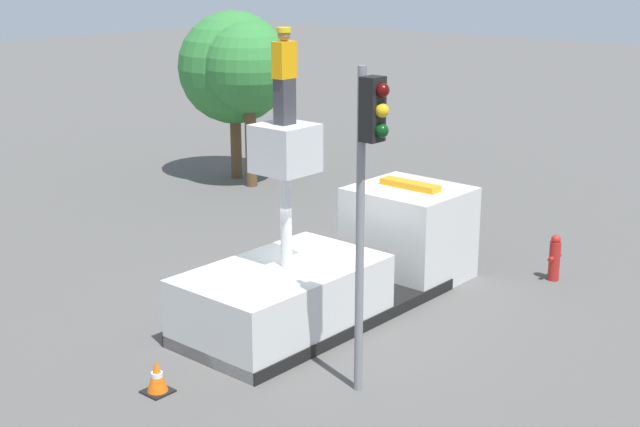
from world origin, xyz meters
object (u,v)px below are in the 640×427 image
(fire_hydrant, at_px, (555,258))
(traffic_cone_rear, at_px, (157,377))
(worker, at_px, (284,76))
(tree_left_bg, at_px, (234,68))
(bucket_truck, at_px, (340,268))
(traffic_light_pole, at_px, (368,169))
(tree_right_bg, at_px, (249,69))

(fire_hydrant, distance_m, traffic_cone_rear, 9.65)
(worker, xyz_separation_m, tree_left_bg, (8.02, 9.79, -1.35))
(worker, bearing_deg, fire_hydrant, -23.48)
(bucket_truck, distance_m, traffic_light_pole, 4.83)
(tree_left_bg, distance_m, tree_right_bg, 1.24)
(traffic_cone_rear, distance_m, tree_left_bg, 15.42)
(worker, bearing_deg, traffic_light_pole, -110.33)
(bucket_truck, height_order, fire_hydrant, bucket_truck)
(worker, relative_size, traffic_light_pole, 0.32)
(tree_right_bg, bearing_deg, traffic_cone_rear, -141.17)
(fire_hydrant, height_order, tree_left_bg, tree_left_bg)
(traffic_cone_rear, xyz_separation_m, tree_left_bg, (11.33, 9.91, 3.33))
(worker, height_order, traffic_cone_rear, worker)
(bucket_truck, distance_m, worker, 4.42)
(worker, distance_m, tree_left_bg, 12.73)
(worker, distance_m, traffic_light_pole, 3.11)
(worker, relative_size, tree_right_bg, 0.34)
(traffic_light_pole, xyz_separation_m, traffic_cone_rear, (-2.30, 2.60, -3.57))
(traffic_light_pole, bearing_deg, worker, 69.67)
(traffic_cone_rear, bearing_deg, tree_left_bg, 41.17)
(fire_hydrant, bearing_deg, tree_right_bg, 82.08)
(worker, bearing_deg, traffic_cone_rear, -177.85)
(fire_hydrant, bearing_deg, tree_left_bg, 80.78)
(fire_hydrant, xyz_separation_m, tree_right_bg, (1.57, 11.25, 3.19))
(fire_hydrant, relative_size, traffic_cone_rear, 1.81)
(bucket_truck, xyz_separation_m, worker, (-1.62, 0.00, 4.11))
(traffic_cone_rear, height_order, tree_left_bg, tree_left_bg)
(traffic_light_pole, distance_m, traffic_cone_rear, 4.98)
(tree_left_bg, bearing_deg, tree_right_bg, -111.28)
(tree_left_bg, bearing_deg, bucket_truck, -123.20)
(bucket_truck, xyz_separation_m, traffic_cone_rear, (-4.93, -0.12, -0.57))
(fire_hydrant, bearing_deg, bucket_truck, 149.28)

